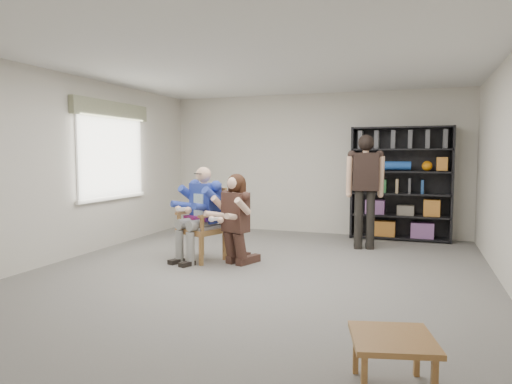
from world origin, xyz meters
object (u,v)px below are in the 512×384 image
at_px(bookshelf, 401,184).
at_px(standing_man, 365,193).
at_px(armchair, 201,224).
at_px(side_table, 392,363).
at_px(seated_man, 201,213).
at_px(kneeling_woman, 234,220).

relative_size(bookshelf, standing_man, 1.11).
height_order(armchair, side_table, armchair).
height_order(seated_man, standing_man, standing_man).
bearing_deg(kneeling_woman, standing_man, 68.00).
xyz_separation_m(seated_man, side_table, (2.91, -3.00, -0.52)).
distance_m(armchair, kneeling_woman, 0.60).
bearing_deg(standing_man, side_table, -94.59).
relative_size(seated_man, standing_man, 0.75).
bearing_deg(side_table, armchair, 134.09).
xyz_separation_m(armchair, bookshelf, (2.75, 2.74, 0.50)).
xyz_separation_m(seated_man, standing_man, (2.22, 1.65, 0.24)).
bearing_deg(side_table, standing_man, 98.40).
bearing_deg(standing_man, armchair, -156.46).
relative_size(bookshelf, side_table, 3.89).
bearing_deg(armchair, kneeling_woman, 9.22).
distance_m(seated_man, standing_man, 2.78).
relative_size(armchair, side_table, 2.02).
height_order(seated_man, side_table, seated_man).
relative_size(kneeling_woman, standing_man, 0.68).
distance_m(seated_man, side_table, 4.21).
bearing_deg(seated_man, standing_man, 57.44).
height_order(kneeling_woman, standing_man, standing_man).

